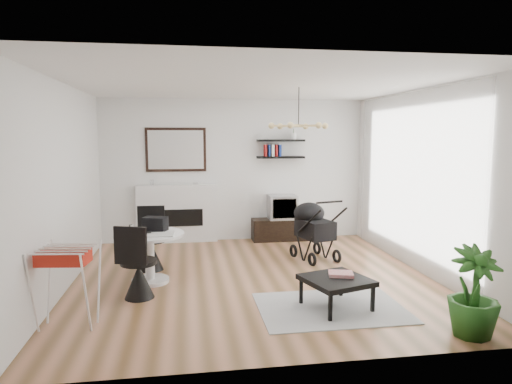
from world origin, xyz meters
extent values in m
plane|color=brown|center=(0.00, 0.00, 0.00)|extent=(5.00, 5.00, 0.00)
plane|color=white|center=(0.00, 0.00, 2.70)|extent=(5.00, 5.00, 0.00)
plane|color=white|center=(0.00, 2.50, 1.35)|extent=(5.00, 0.00, 5.00)
plane|color=white|center=(-2.50, 0.00, 1.35)|extent=(0.00, 5.00, 5.00)
plane|color=white|center=(2.50, 0.00, 1.35)|extent=(0.00, 5.00, 5.00)
cube|color=white|center=(2.40, 0.20, 1.35)|extent=(0.04, 3.60, 2.60)
cube|color=white|center=(-1.10, 2.42, 0.55)|extent=(1.50, 0.15, 1.10)
cube|color=black|center=(-1.10, 2.36, 0.48)|extent=(0.95, 0.06, 0.32)
cube|color=black|center=(-1.10, 2.48, 1.75)|extent=(1.12, 0.03, 0.82)
cube|color=white|center=(-1.10, 2.46, 1.75)|extent=(1.02, 0.01, 0.72)
cube|color=black|center=(0.88, 2.37, 1.60)|extent=(0.90, 0.25, 0.04)
cube|color=black|center=(0.88, 2.37, 1.92)|extent=(0.90, 0.25, 0.04)
cube|color=black|center=(0.88, 2.29, 0.21)|extent=(1.12, 0.39, 0.42)
cube|color=#AFB0B2|center=(0.89, 2.29, 0.65)|extent=(0.53, 0.46, 0.46)
cube|color=black|center=(0.89, 2.07, 0.65)|extent=(0.45, 0.01, 0.37)
cylinder|color=white|center=(-1.44, 0.04, 0.03)|extent=(0.51, 0.51, 0.05)
cylinder|color=white|center=(-1.44, 0.04, 0.35)|extent=(0.13, 0.13, 0.60)
cylinder|color=white|center=(-1.44, 0.04, 0.67)|extent=(0.94, 0.94, 0.04)
imported|color=black|center=(-1.55, -0.03, 0.70)|extent=(0.31, 0.21, 0.02)
cube|color=black|center=(-1.36, 0.20, 0.79)|extent=(0.37, 0.29, 0.19)
cube|color=silver|center=(-1.28, -0.09, 0.70)|extent=(0.39, 0.33, 0.01)
cylinder|color=white|center=(-1.69, 0.16, 0.74)|extent=(0.06, 0.06, 0.10)
cylinder|color=black|center=(-1.47, 0.64, 0.46)|extent=(0.45, 0.45, 0.05)
cone|color=black|center=(-1.47, 0.64, 0.21)|extent=(0.37, 0.37, 0.43)
cube|color=black|center=(-1.47, 0.85, 0.72)|extent=(0.41, 0.05, 0.46)
cylinder|color=black|center=(-1.53, -0.56, 0.46)|extent=(0.45, 0.45, 0.05)
cone|color=black|center=(-1.53, -0.56, 0.21)|extent=(0.37, 0.37, 0.43)
cube|color=black|center=(-1.59, -0.75, 0.71)|extent=(0.40, 0.17, 0.46)
cube|color=maroon|center=(-2.18, -1.34, 0.77)|extent=(0.53, 0.35, 0.13)
cube|color=black|center=(1.13, 0.84, 0.50)|extent=(0.58, 0.72, 0.29)
ellipsoid|color=black|center=(1.08, 1.03, 0.74)|extent=(0.50, 0.50, 0.36)
cylinder|color=black|center=(1.24, 0.46, 1.00)|extent=(0.45, 0.16, 0.03)
torus|color=black|center=(0.83, 1.06, 0.09)|extent=(0.11, 0.23, 0.22)
torus|color=black|center=(1.27, 1.19, 0.09)|extent=(0.11, 0.23, 0.22)
torus|color=black|center=(0.99, 0.50, 0.09)|extent=(0.11, 0.23, 0.22)
torus|color=black|center=(1.44, 0.63, 0.09)|extent=(0.11, 0.23, 0.22)
cube|color=#A5A5A5|center=(0.72, -1.26, 0.01)|extent=(1.69, 1.22, 0.01)
cube|color=black|center=(0.78, -1.26, 0.34)|extent=(0.87, 0.87, 0.06)
cube|color=black|center=(0.59, -1.63, 0.16)|extent=(0.04, 0.04, 0.30)
cube|color=black|center=(1.15, -1.45, 0.16)|extent=(0.04, 0.04, 0.30)
cube|color=black|center=(0.41, -1.07, 0.16)|extent=(0.04, 0.04, 0.30)
cube|color=black|center=(0.97, -0.89, 0.16)|extent=(0.04, 0.04, 0.30)
cube|color=#BC2F36|center=(0.86, -1.19, 0.39)|extent=(0.33, 0.28, 0.04)
imported|color=#1F4F16|center=(1.89, -2.19, 0.46)|extent=(0.53, 0.53, 0.91)
camera|label=1|loc=(-0.93, -6.19, 2.00)|focal=32.00mm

